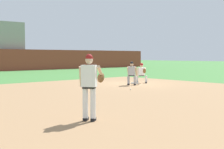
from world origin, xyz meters
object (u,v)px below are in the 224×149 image
Objects in this scene: pitcher at (90,83)px; first_baseman at (142,72)px; baserunner at (132,72)px; baseball at (130,89)px; first_base_bag at (135,83)px.

pitcher is 12.21m from first_baseman.
pitcher is 1.39× the size of first_baseman.
pitcher is 1.27× the size of baserunner.
first_baseman is 0.92× the size of baserunner.
pitcher reaches higher than first_baseman.
baserunner is at bearing 42.95° from baseball.
baserunner is at bearing 38.30° from pitcher.
baserunner is (1.91, 1.77, 0.76)m from baseball.
first_baseman is (0.64, -0.02, 0.69)m from first_base_bag.
baseball is 0.04× the size of pitcher.
pitcher is 10.69m from baserunner.
baseball is 0.05× the size of baserunner.
pitcher is at bearing -143.19° from baseball.
first_baseman is (3.40, 2.31, 0.69)m from baseball.
first_base_bag is 3.62m from baseball.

